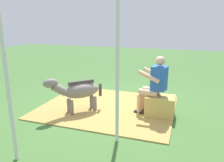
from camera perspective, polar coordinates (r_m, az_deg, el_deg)
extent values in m
plane|color=#426B33|center=(5.66, 0.16, -6.16)|extent=(24.00, 24.00, 0.00)
cube|color=#AD8C47|center=(5.53, -1.09, -6.59)|extent=(3.15, 2.58, 0.02)
cube|color=tan|center=(5.08, 12.08, -6.27)|extent=(0.62, 0.45, 0.46)
cylinder|color=#D8AD8C|center=(4.96, 9.14, -2.98)|extent=(0.42, 0.22, 0.14)
cylinder|color=#D8AD8C|center=(5.13, 6.91, -5.83)|extent=(0.11, 0.11, 0.46)
cube|color=black|center=(5.21, 6.84, -7.89)|extent=(0.24, 0.14, 0.06)
cylinder|color=#D8AD8C|center=(5.14, 9.95, -2.37)|extent=(0.42, 0.22, 0.14)
cylinder|color=#D8AD8C|center=(5.30, 7.77, -5.15)|extent=(0.11, 0.11, 0.46)
cube|color=black|center=(5.38, 7.70, -7.15)|extent=(0.24, 0.14, 0.06)
cube|color=#2659B2|center=(4.90, 11.90, 0.67)|extent=(0.35, 0.33, 0.52)
cylinder|color=#D8AD8C|center=(4.80, 9.29, 1.11)|extent=(0.51, 0.19, 0.26)
cylinder|color=#D8AD8C|center=(5.09, 10.59, 1.86)|extent=(0.51, 0.19, 0.26)
sphere|color=#D8AD8C|center=(4.82, 12.15, 5.05)|extent=(0.20, 0.20, 0.20)
ellipsoid|color=slate|center=(5.15, -7.76, -2.42)|extent=(0.81, 0.83, 0.34)
cylinder|color=slate|center=(5.10, -10.22, -6.82)|extent=(0.09, 0.09, 0.35)
cylinder|color=slate|center=(5.27, -10.88, -6.08)|extent=(0.09, 0.09, 0.35)
cylinder|color=slate|center=(5.27, -4.38, -5.85)|extent=(0.09, 0.09, 0.35)
cylinder|color=slate|center=(5.44, -5.22, -5.17)|extent=(0.09, 0.09, 0.35)
cylinder|color=slate|center=(4.99, -13.21, -2.08)|extent=(0.38, 0.39, 0.33)
ellipsoid|color=slate|center=(4.90, -15.35, -0.57)|extent=(0.34, 0.34, 0.20)
cube|color=#433D3A|center=(5.10, -7.84, -0.38)|extent=(0.46, 0.48, 0.08)
cylinder|color=#433D3A|center=(5.33, -3.00, -2.24)|extent=(0.07, 0.07, 0.30)
cylinder|color=silver|center=(3.64, 1.38, 2.43)|extent=(0.06, 0.06, 2.51)
cylinder|color=silver|center=(3.44, -25.10, 0.23)|extent=(0.06, 0.06, 2.51)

